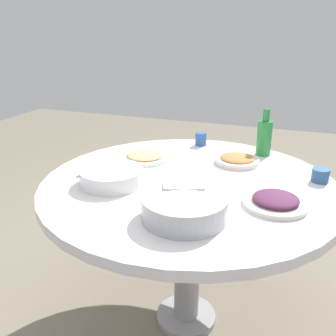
% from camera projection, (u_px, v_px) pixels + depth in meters
% --- Properties ---
extents(ground, '(8.00, 8.00, 0.00)m').
position_uv_depth(ground, '(186.00, 318.00, 1.90)').
color(ground, gray).
extents(round_dining_table, '(1.28, 1.28, 0.76)m').
position_uv_depth(round_dining_table, '(188.00, 200.00, 1.66)').
color(round_dining_table, '#99999E').
rests_on(round_dining_table, ground).
extents(rice_bowl, '(0.30, 0.30, 0.09)m').
position_uv_depth(rice_bowl, '(184.00, 207.00, 1.30)').
color(rice_bowl, '#B2B5BA').
rests_on(rice_bowl, round_dining_table).
extents(soup_bowl, '(0.27, 0.27, 0.07)m').
position_uv_depth(soup_bowl, '(112.00, 177.00, 1.59)').
color(soup_bowl, white).
rests_on(soup_bowl, round_dining_table).
extents(dish_tofu_braise, '(0.21, 0.21, 0.04)m').
position_uv_depth(dish_tofu_braise, '(237.00, 160.00, 1.83)').
color(dish_tofu_braise, silver).
rests_on(dish_tofu_braise, round_dining_table).
extents(dish_eggplant, '(0.24, 0.24, 0.05)m').
position_uv_depth(dish_eggplant, '(276.00, 201.00, 1.40)').
color(dish_eggplant, silver).
rests_on(dish_eggplant, round_dining_table).
extents(dish_noodles, '(0.24, 0.24, 0.04)m').
position_uv_depth(dish_noodles, '(145.00, 156.00, 1.88)').
color(dish_noodles, white).
rests_on(dish_noodles, round_dining_table).
extents(green_bottle, '(0.08, 0.08, 0.24)m').
position_uv_depth(green_bottle, '(264.00, 137.00, 1.92)').
color(green_bottle, '#288839').
rests_on(green_bottle, round_dining_table).
extents(tea_cup_near, '(0.06, 0.06, 0.07)m').
position_uv_depth(tea_cup_near, '(201.00, 139.00, 2.10)').
color(tea_cup_near, '#305699').
rests_on(tea_cup_near, round_dining_table).
extents(tea_cup_far, '(0.07, 0.07, 0.06)m').
position_uv_depth(tea_cup_far, '(320.00, 175.00, 1.61)').
color(tea_cup_far, '#2D558B').
rests_on(tea_cup_far, round_dining_table).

